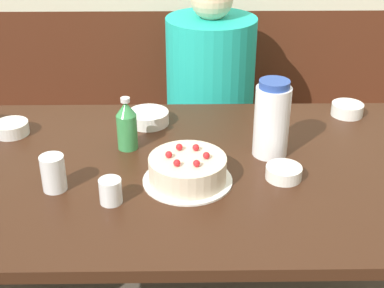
# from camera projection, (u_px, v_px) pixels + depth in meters

# --- Properties ---
(bench_seat) EXTENTS (2.45, 0.38, 0.43)m
(bench_seat) POSITION_uv_depth(u_px,v_px,m) (192.00, 174.00, 2.60)
(bench_seat) COLOR #56331E
(bench_seat) RESTS_ON ground_plane
(dining_table) EXTENTS (1.51, 0.93, 0.75)m
(dining_table) POSITION_uv_depth(u_px,v_px,m) (195.00, 189.00, 1.65)
(dining_table) COLOR #381E11
(dining_table) RESTS_ON ground_plane
(birthday_cake) EXTENTS (0.26, 0.26, 0.10)m
(birthday_cake) POSITION_uv_depth(u_px,v_px,m) (188.00, 170.00, 1.52)
(birthday_cake) COLOR white
(birthday_cake) RESTS_ON dining_table
(water_pitcher) EXTENTS (0.11, 0.11, 0.25)m
(water_pitcher) POSITION_uv_depth(u_px,v_px,m) (272.00, 119.00, 1.63)
(water_pitcher) COLOR white
(water_pitcher) RESTS_ON dining_table
(soju_bottle) EXTENTS (0.06, 0.06, 0.17)m
(soju_bottle) POSITION_uv_depth(u_px,v_px,m) (127.00, 125.00, 1.68)
(soju_bottle) COLOR #388E4C
(soju_bottle) RESTS_ON dining_table
(bowl_soup_white) EXTENTS (0.12, 0.12, 0.04)m
(bowl_soup_white) POSITION_uv_depth(u_px,v_px,m) (11.00, 128.00, 1.80)
(bowl_soup_white) COLOR white
(bowl_soup_white) RESTS_ON dining_table
(bowl_rice_small) EXTENTS (0.11, 0.11, 0.04)m
(bowl_rice_small) POSITION_uv_depth(u_px,v_px,m) (347.00, 109.00, 1.93)
(bowl_rice_small) COLOR white
(bowl_rice_small) RESTS_ON dining_table
(bowl_side_dish) EXTENTS (0.11, 0.11, 0.04)m
(bowl_side_dish) POSITION_uv_depth(u_px,v_px,m) (284.00, 173.00, 1.55)
(bowl_side_dish) COLOR white
(bowl_side_dish) RESTS_ON dining_table
(bowl_sauce_shallow) EXTENTS (0.14, 0.14, 0.04)m
(bowl_sauce_shallow) POSITION_uv_depth(u_px,v_px,m) (148.00, 118.00, 1.87)
(bowl_sauce_shallow) COLOR white
(bowl_sauce_shallow) RESTS_ON dining_table
(glass_water_tall) EXTENTS (0.07, 0.07, 0.10)m
(glass_water_tall) POSITION_uv_depth(u_px,v_px,m) (53.00, 173.00, 1.48)
(glass_water_tall) COLOR silver
(glass_water_tall) RESTS_ON dining_table
(glass_tumbler_short) EXTENTS (0.06, 0.06, 0.07)m
(glass_tumbler_short) POSITION_uv_depth(u_px,v_px,m) (111.00, 191.00, 1.43)
(glass_tumbler_short) COLOR silver
(glass_tumbler_short) RESTS_ON dining_table
(person_teal_shirt) EXTENTS (0.37, 0.37, 1.18)m
(person_teal_shirt) POSITION_uv_depth(u_px,v_px,m) (210.00, 115.00, 2.33)
(person_teal_shirt) COLOR #33333D
(person_teal_shirt) RESTS_ON ground_plane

